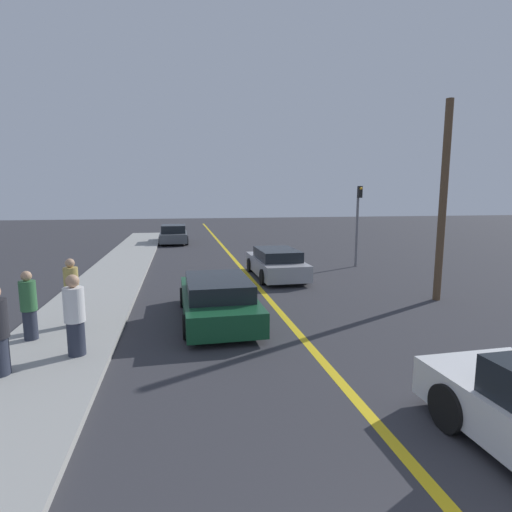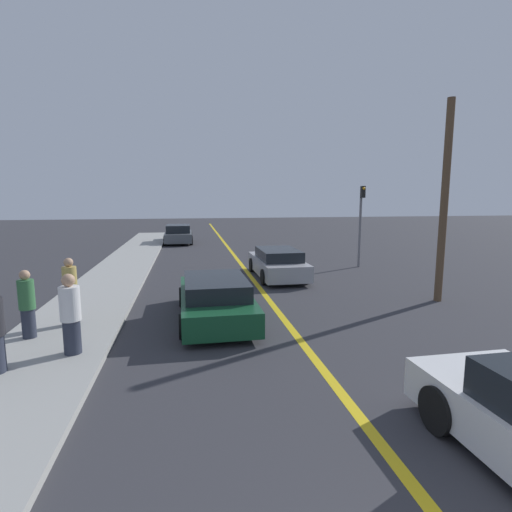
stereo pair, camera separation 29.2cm
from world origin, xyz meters
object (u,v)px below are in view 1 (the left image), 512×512
at_px(car_parked_left_lot, 174,234).
at_px(pedestrian_far_standing, 29,306).
at_px(car_ahead_center, 218,299).
at_px(pedestrian_by_sign, 72,292).
at_px(utility_pole, 443,203).
at_px(car_far_distant, 276,263).
at_px(pedestrian_mid_group, 75,316).
at_px(traffic_light, 358,217).

relative_size(car_parked_left_lot, pedestrian_far_standing, 2.64).
height_order(car_ahead_center, pedestrian_by_sign, pedestrian_by_sign).
bearing_deg(pedestrian_far_standing, car_ahead_center, 14.17).
bearing_deg(utility_pole, car_far_distant, 133.46).
bearing_deg(car_parked_left_lot, car_ahead_center, -85.91).
distance_m(pedestrian_by_sign, utility_pole, 11.29).
height_order(pedestrian_mid_group, pedestrian_far_standing, pedestrian_mid_group).
height_order(pedestrian_mid_group, pedestrian_by_sign, pedestrian_by_sign).
bearing_deg(utility_pole, pedestrian_far_standing, -170.88).
relative_size(car_ahead_center, utility_pole, 0.73).
bearing_deg(car_far_distant, pedestrian_mid_group, -129.24).
relative_size(pedestrian_mid_group, utility_pole, 0.27).
height_order(pedestrian_far_standing, pedestrian_by_sign, pedestrian_by_sign).
xyz_separation_m(pedestrian_mid_group, pedestrian_far_standing, (-1.26, 1.17, -0.04)).
xyz_separation_m(car_far_distant, pedestrian_far_standing, (-7.38, -6.49, 0.34)).
height_order(pedestrian_far_standing, utility_pole, utility_pole).
xyz_separation_m(pedestrian_by_sign, traffic_light, (11.10, 7.38, 1.38)).
distance_m(pedestrian_mid_group, traffic_light, 14.20).
xyz_separation_m(car_far_distant, pedestrian_mid_group, (-6.12, -7.66, 0.38)).
distance_m(car_far_distant, pedestrian_by_sign, 8.74).
relative_size(car_far_distant, pedestrian_mid_group, 2.63).
bearing_deg(pedestrian_far_standing, car_parked_left_lot, 81.38).
xyz_separation_m(car_far_distant, car_parked_left_lot, (-4.41, 13.17, 0.05)).
height_order(pedestrian_mid_group, traffic_light, traffic_light).
bearing_deg(car_far_distant, car_parked_left_lot, 107.89).
bearing_deg(car_far_distant, utility_pole, -47.14).
height_order(pedestrian_mid_group, utility_pole, utility_pole).
xyz_separation_m(car_far_distant, pedestrian_by_sign, (-6.67, -5.64, 0.41)).
distance_m(car_ahead_center, car_parked_left_lot, 18.60).
height_order(car_parked_left_lot, pedestrian_by_sign, pedestrian_by_sign).
bearing_deg(car_ahead_center, pedestrian_by_sign, -176.89).
height_order(pedestrian_by_sign, traffic_light, traffic_light).
distance_m(pedestrian_far_standing, traffic_light, 14.47).
bearing_deg(pedestrian_by_sign, pedestrian_far_standing, -130.32).
distance_m(traffic_light, utility_pole, 6.39).
bearing_deg(car_ahead_center, car_parked_left_lot, 93.40).
height_order(traffic_light, utility_pole, utility_pole).
bearing_deg(traffic_light, pedestrian_by_sign, -146.37).
xyz_separation_m(car_parked_left_lot, pedestrian_far_standing, (-2.98, -19.66, 0.29)).
bearing_deg(traffic_light, utility_pole, -90.65).
bearing_deg(car_parked_left_lot, pedestrian_far_standing, -98.94).
bearing_deg(pedestrian_by_sign, car_ahead_center, 4.12).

